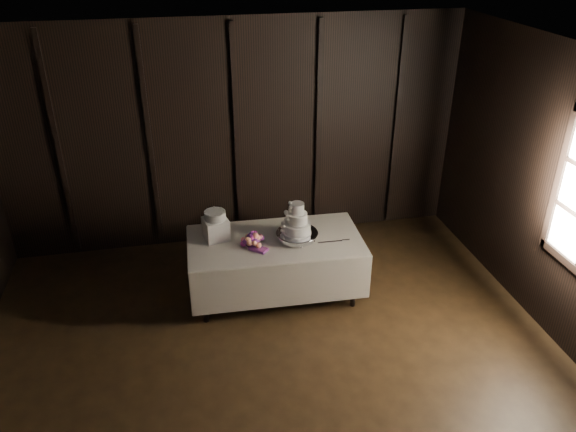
# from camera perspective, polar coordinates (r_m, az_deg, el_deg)

# --- Properties ---
(room) EXTENTS (6.08, 7.08, 3.08)m
(room) POSITION_cam_1_polar(r_m,az_deg,el_deg) (4.32, 0.47, -7.52)
(room) COLOR black
(room) RESTS_ON ground
(display_table) EXTENTS (2.02, 1.10, 0.76)m
(display_table) POSITION_cam_1_polar(r_m,az_deg,el_deg) (6.60, -1.28, -4.98)
(display_table) COLOR silver
(display_table) RESTS_ON ground
(cake_stand) EXTENTS (0.61, 0.61, 0.09)m
(cake_stand) POSITION_cam_1_polar(r_m,az_deg,el_deg) (6.40, 0.92, -2.04)
(cake_stand) COLOR silver
(cake_stand) RESTS_ON display_table
(wedding_cake) EXTENTS (0.34, 0.31, 0.37)m
(wedding_cake) POSITION_cam_1_polar(r_m,az_deg,el_deg) (6.29, 0.72, -0.62)
(wedding_cake) COLOR white
(wedding_cake) RESTS_ON cake_stand
(bouquet) EXTENTS (0.51, 0.51, 0.20)m
(bouquet) POSITION_cam_1_polar(r_m,az_deg,el_deg) (6.28, -3.65, -2.45)
(bouquet) COLOR #D05C66
(bouquet) RESTS_ON display_table
(box_pedestal) EXTENTS (0.31, 0.31, 0.25)m
(box_pedestal) POSITION_cam_1_polar(r_m,az_deg,el_deg) (6.43, -7.33, -1.30)
(box_pedestal) COLOR white
(box_pedestal) RESTS_ON display_table
(small_cake) EXTENTS (0.29, 0.29, 0.10)m
(small_cake) POSITION_cam_1_polar(r_m,az_deg,el_deg) (6.35, -7.43, 0.06)
(small_cake) COLOR white
(small_cake) RESTS_ON box_pedestal
(cake_knife) EXTENTS (0.37, 0.04, 0.01)m
(cake_knife) POSITION_cam_1_polar(r_m,az_deg,el_deg) (6.38, 4.28, -2.62)
(cake_knife) COLOR silver
(cake_knife) RESTS_ON display_table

